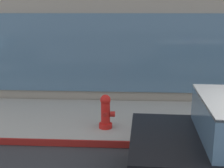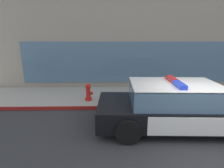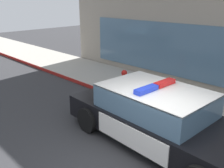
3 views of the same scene
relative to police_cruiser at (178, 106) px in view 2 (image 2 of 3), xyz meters
name	(u,v)px [view 2 (image 2 of 3)]	position (x,y,z in m)	size (l,w,h in m)	color
ground	(205,142)	(0.44, -0.90, -0.68)	(48.00, 48.00, 0.00)	#303033
sidewalk	(163,96)	(0.44, 2.69, -0.61)	(48.00, 2.72, 0.15)	#A39E93
curb_red_paint	(174,107)	(0.44, 1.32, -0.61)	(28.80, 0.04, 0.14)	maroon
storefront_building	(167,26)	(2.55, 9.39, 2.91)	(21.65, 10.68, 7.18)	gray
police_cruiser	(178,106)	(0.00, 0.00, 0.00)	(5.05, 2.31, 1.49)	black
fire_hydrant	(88,92)	(-2.95, 1.98, -0.18)	(0.34, 0.39, 0.73)	red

